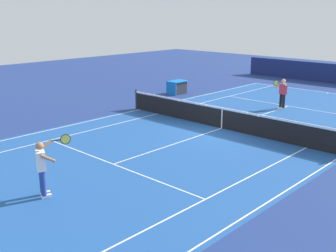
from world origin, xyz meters
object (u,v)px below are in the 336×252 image
object	(u,v)px
tennis_net	(222,118)
tennis_player_near	(42,166)
tennis_player_far	(282,92)
equipment_cart_tarped	(177,87)
tennis_ball	(248,118)

from	to	relation	value
tennis_net	tennis_player_near	distance (m)	9.45
tennis_player_far	equipment_cart_tarped	bearing A→B (deg)	-84.05
tennis_net	tennis_ball	distance (m)	2.47
tennis_player_near	tennis_player_far	bearing A→B (deg)	-177.91
tennis_player_far	equipment_cart_tarped	xyz separation A→B (m)	(0.74, -7.10, -0.49)
tennis_ball	equipment_cart_tarped	bearing A→B (deg)	-108.53
tennis_player_near	tennis_player_far	size ratio (longest dim) A/B	1.00
tennis_net	tennis_player_near	bearing A→B (deg)	3.50
tennis_player_near	equipment_cart_tarped	size ratio (longest dim) A/B	1.36
tennis_player_near	tennis_ball	size ratio (longest dim) A/B	25.71
tennis_net	tennis_ball	xyz separation A→B (m)	(-2.43, -0.13, -0.46)
tennis_net	equipment_cart_tarped	size ratio (longest dim) A/B	9.36
tennis_player_far	tennis_net	bearing A→B (deg)	-0.34
tennis_player_far	equipment_cart_tarped	world-z (taller)	tennis_player_far
equipment_cart_tarped	tennis_ball	bearing A→B (deg)	71.47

